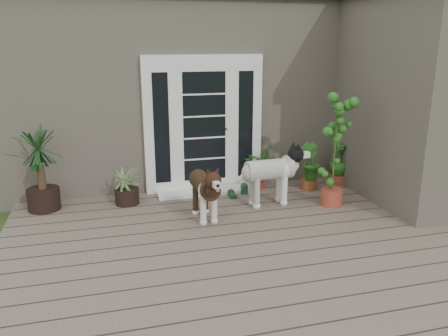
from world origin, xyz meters
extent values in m
cube|color=#6B5B4C|center=(0.00, 0.40, 0.06)|extent=(6.20, 4.60, 0.12)
cube|color=#665E54|center=(0.00, 4.65, 1.55)|extent=(7.40, 4.00, 3.10)
cube|color=#2D2826|center=(0.00, 4.65, 3.20)|extent=(7.60, 4.20, 0.20)
cube|color=#665E54|center=(2.90, 1.50, 1.55)|extent=(1.60, 2.40, 3.10)
cube|color=white|center=(-0.20, 2.60, 1.19)|extent=(1.90, 0.14, 2.15)
cube|color=white|center=(-0.20, 2.40, 0.14)|extent=(1.60, 0.40, 0.05)
imported|color=#1C5D1A|center=(0.65, 2.40, 0.43)|extent=(0.67, 0.67, 0.61)
imported|color=#1D4F16|center=(1.45, 2.14, 0.40)|extent=(0.50, 0.50, 0.55)
imported|color=#275D1A|center=(2.05, 2.27, 0.42)|extent=(0.46, 0.46, 0.60)
camera|label=1|loc=(-1.73, -4.25, 2.47)|focal=35.90mm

